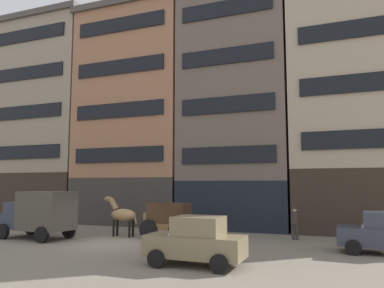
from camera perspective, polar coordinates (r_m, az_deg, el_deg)
ground_plane at (r=20.06m, az=-13.07°, el=-14.74°), size 120.00×120.00×0.00m
building_far_left at (r=36.40m, az=-20.85°, el=3.53°), size 10.21×7.49×17.75m
building_center_left at (r=30.96m, az=-7.78°, el=4.33°), size 9.24×7.49×17.21m
building_center_right at (r=27.98m, az=7.31°, el=5.26°), size 8.01×7.49×17.04m
building_far_right at (r=27.39m, az=25.21°, el=6.72°), size 9.91×7.49×17.67m
cargo_wagon at (r=20.94m, az=-3.73°, el=-11.35°), size 3.00×1.70×1.98m
draft_horse at (r=22.32m, az=-10.74°, el=-10.61°), size 2.35×0.72×2.30m
delivery_truck_near at (r=22.68m, az=-22.54°, el=-9.80°), size 4.48×2.45×2.62m
sedan_dark at (r=14.31m, az=0.61°, el=-14.74°), size 3.72×1.89×1.83m
sedan_light at (r=18.57m, az=27.46°, el=-12.08°), size 3.78×2.02×1.83m
pedestrian_officer at (r=21.42m, az=15.59°, el=-11.47°), size 0.49×0.49×1.79m
fire_hydrant_curbside at (r=30.83m, az=-25.40°, el=-10.44°), size 0.24×0.24×0.83m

